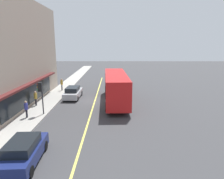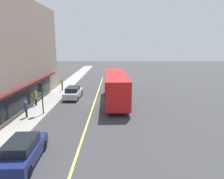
% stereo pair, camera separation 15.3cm
% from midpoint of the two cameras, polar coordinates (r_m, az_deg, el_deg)
% --- Properties ---
extents(ground, '(120.00, 120.00, 0.00)m').
position_cam_midpoint_polar(ground, '(25.51, -4.67, -3.25)').
color(ground, '#38383A').
extents(sidewalk, '(80.00, 2.61, 0.15)m').
position_cam_midpoint_polar(sidewalk, '(26.60, -16.88, -2.93)').
color(sidewalk, '#9E9B93').
rests_on(sidewalk, ground).
extents(lane_centre_stripe, '(36.00, 0.16, 0.01)m').
position_cam_midpoint_polar(lane_centre_stripe, '(25.51, -4.67, -3.24)').
color(lane_centre_stripe, '#D8D14C').
rests_on(lane_centre_stripe, ground).
extents(bus, '(11.21, 2.93, 3.50)m').
position_cam_midpoint_polar(bus, '(24.49, 1.26, 0.90)').
color(bus, red).
rests_on(bus, ground).
extents(traffic_light, '(0.30, 0.52, 3.20)m').
position_cam_midpoint_polar(traffic_light, '(21.01, -19.35, -0.28)').
color(traffic_light, '#2D2D33').
rests_on(traffic_light, sidewalk).
extents(car_black, '(4.35, 1.95, 1.52)m').
position_cam_midpoint_polar(car_black, '(33.93, 1.73, 2.08)').
color(car_black, black).
rests_on(car_black, ground).
extents(car_silver, '(4.35, 1.95, 1.52)m').
position_cam_midpoint_polar(car_silver, '(27.12, -10.71, -0.85)').
color(car_silver, '#B7BABF').
rests_on(car_silver, ground).
extents(car_navy, '(4.38, 2.02, 1.52)m').
position_cam_midpoint_polar(car_navy, '(13.68, -23.54, -15.61)').
color(car_navy, navy).
rests_on(car_navy, ground).
extents(pedestrian_mid_block, '(0.34, 0.34, 1.77)m').
position_cam_midpoint_polar(pedestrian_mid_block, '(31.34, -13.73, 1.71)').
color(pedestrian_mid_block, black).
rests_on(pedestrian_mid_block, sidewalk).
extents(pedestrian_at_corner, '(0.34, 0.34, 1.66)m').
position_cam_midpoint_polar(pedestrian_at_corner, '(24.46, -20.50, -1.96)').
color(pedestrian_at_corner, black).
rests_on(pedestrian_at_corner, sidewalk).
extents(pedestrian_by_curb, '(0.34, 0.34, 1.62)m').
position_cam_midpoint_polar(pedestrian_by_curb, '(20.86, -22.82, -4.68)').
color(pedestrian_by_curb, black).
rests_on(pedestrian_by_curb, sidewalk).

